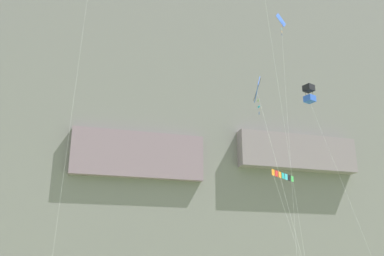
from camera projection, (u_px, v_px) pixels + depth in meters
name	position (u px, v px, depth m)	size (l,w,h in m)	color
cliff_face	(132.00, 60.00, 69.39)	(180.00, 23.52, 67.82)	slate
kite_box_near_cliff	(309.00, 94.00, 46.05)	(2.78, 5.90, 20.63)	black
kite_diamond_mid_left	(258.00, 92.00, 34.05)	(1.89, 4.74, 16.63)	blue
kite_banner_far_left	(283.00, 177.00, 41.81)	(3.84, 6.31, 10.75)	black
kite_diamond_upper_left	(281.00, 28.00, 50.91)	(3.93, 5.44, 31.18)	blue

